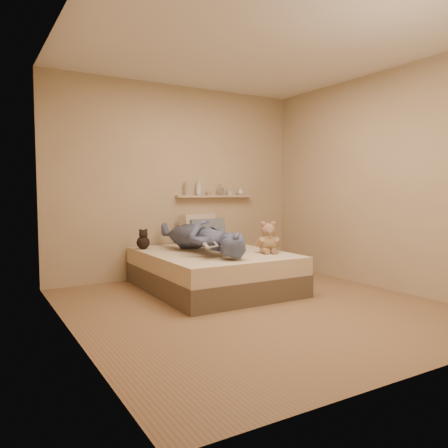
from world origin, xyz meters
TOP-DOWN VIEW (x-y plane):
  - room at (0.00, 0.00)m, footprint 3.80×3.80m
  - bed at (0.00, 0.93)m, footprint 1.50×1.90m
  - game_console at (-0.31, 0.40)m, footprint 0.19×0.12m
  - teddy_bear at (0.52, 0.51)m, footprint 0.30×0.31m
  - dark_plush at (-0.63, 1.57)m, footprint 0.17×0.17m
  - pillow_cream at (0.24, 1.76)m, footprint 0.59×0.35m
  - pillow_grey at (0.30, 1.62)m, footprint 0.50×0.22m
  - person at (-0.13, 0.95)m, footprint 0.60×1.62m
  - wall_shelf at (0.55, 1.84)m, footprint 1.20×0.12m
  - shelf_bottles at (0.55, 1.84)m, footprint 0.97×0.12m

SIDE VIEW (x-z plane):
  - bed at x=0.00m, z-range 0.00..0.45m
  - dark_plush at x=-0.63m, z-range 0.43..0.69m
  - teddy_bear at x=0.52m, z-range 0.42..0.79m
  - game_console at x=-0.31m, z-range 0.58..0.64m
  - pillow_grey at x=0.30m, z-range 0.44..0.80m
  - person at x=-0.13m, z-range 0.45..0.84m
  - pillow_cream at x=0.24m, z-range 0.44..0.86m
  - wall_shelf at x=0.55m, z-range 1.09..1.11m
  - shelf_bottles at x=0.55m, z-range 1.09..1.30m
  - room at x=0.00m, z-range -0.60..3.20m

